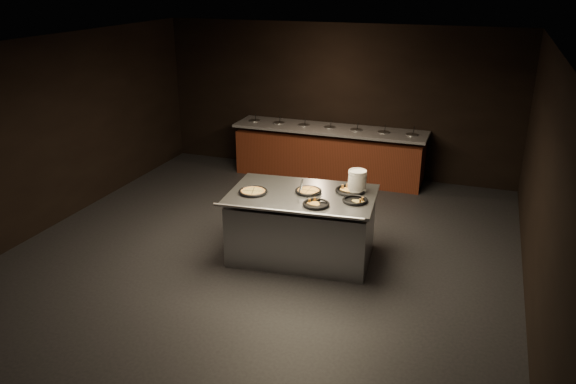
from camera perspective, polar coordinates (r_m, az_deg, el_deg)
name	(u,v)px	position (r m, az deg, el deg)	size (l,w,h in m)	color
room	(256,160)	(7.41, -3.23, 3.26)	(7.02, 8.02, 2.92)	black
salad_bar	(329,156)	(10.93, 4.14, 3.65)	(3.70, 0.83, 1.18)	#572214
serving_counter	(302,227)	(7.83, 1.42, -3.54)	(2.08, 1.44, 0.95)	#ACAEB3
plate_stack	(357,181)	(7.72, 7.05, 1.11)	(0.25, 0.25, 0.30)	white
pan_veggie_whole	(253,192)	(7.66, -3.58, 0.05)	(0.40, 0.40, 0.04)	black
pan_cheese_whole	(308,191)	(7.67, 2.08, 0.11)	(0.37, 0.37, 0.04)	black
pan_cheese_slices_a	(350,190)	(7.73, 6.33, 0.16)	(0.41, 0.41, 0.04)	black
pan_cheese_slices_b	(316,204)	(7.24, 2.87, -1.23)	(0.35, 0.35, 0.04)	black
pan_veggie_slices	(355,200)	(7.41, 6.84, -0.83)	(0.34, 0.34, 0.04)	black
server_left	(301,186)	(7.66, 1.37, 0.59)	(0.12, 0.35, 0.17)	#ACAEB3
server_right	(317,197)	(7.35, 2.94, -0.46)	(0.30, 0.09, 0.14)	#ACAEB3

